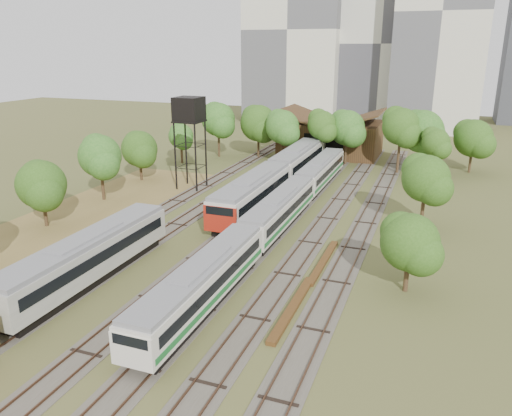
% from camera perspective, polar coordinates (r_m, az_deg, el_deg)
% --- Properties ---
extents(ground, '(240.00, 240.00, 0.00)m').
position_cam_1_polar(ground, '(34.19, -11.77, -13.06)').
color(ground, '#475123').
rests_on(ground, ground).
extents(dry_grass_patch, '(14.00, 60.00, 0.04)m').
position_cam_1_polar(dry_grass_patch, '(50.37, -24.51, -3.93)').
color(dry_grass_patch, brown).
rests_on(dry_grass_patch, ground).
extents(tracks, '(24.60, 80.00, 0.19)m').
position_cam_1_polar(tracks, '(55.10, 1.40, -0.40)').
color(tracks, '#4C473D').
rests_on(tracks, ground).
extents(railcar_red_set, '(3.30, 34.57, 4.09)m').
position_cam_1_polar(railcar_red_set, '(61.61, 2.49, 3.63)').
color(railcar_red_set, black).
rests_on(railcar_red_set, ground).
extents(railcar_green_set, '(2.68, 52.08, 3.31)m').
position_cam_1_polar(railcar_green_set, '(50.01, 2.73, -0.29)').
color(railcar_green_set, black).
rests_on(railcar_green_set, ground).
extents(railcar_rear, '(2.70, 16.08, 3.33)m').
position_cam_1_polar(railcar_rear, '(87.44, 8.10, 7.49)').
color(railcar_rear, black).
rests_on(railcar_rear, ground).
extents(old_grey_coach, '(2.98, 18.00, 3.69)m').
position_cam_1_polar(old_grey_coach, '(40.50, -18.63, -5.37)').
color(old_grey_coach, black).
rests_on(old_grey_coach, ground).
extents(water_tower, '(3.33, 3.33, 11.53)m').
position_cam_1_polar(water_tower, '(63.28, -7.67, 10.84)').
color(water_tower, black).
rests_on(water_tower, ground).
extents(rail_pile_near, '(0.63, 9.51, 0.32)m').
position_cam_1_polar(rail_pile_near, '(35.34, 4.20, -11.30)').
color(rail_pile_near, '#583819').
rests_on(rail_pile_near, ground).
extents(rail_pile_far, '(0.57, 9.18, 0.30)m').
position_cam_1_polar(rail_pile_far, '(42.61, 7.69, -6.09)').
color(rail_pile_far, '#583819').
rests_on(rail_pile_far, ground).
extents(maintenance_shed, '(16.45, 11.55, 7.58)m').
position_cam_1_polar(maintenance_shed, '(85.46, 8.55, 8.01)').
color(maintenance_shed, '#3B2715').
rests_on(maintenance_shed, ground).
extents(tree_band_left, '(8.08, 55.93, 7.78)m').
position_cam_1_polar(tree_band_left, '(54.84, -22.80, 3.17)').
color(tree_band_left, '#382616').
rests_on(tree_band_left, ground).
extents(tree_band_far, '(43.95, 9.56, 9.31)m').
position_cam_1_polar(tree_band_far, '(77.08, 9.39, 9.08)').
color(tree_band_far, '#382616').
rests_on(tree_band_far, ground).
extents(tree_band_right, '(4.80, 38.82, 7.48)m').
position_cam_1_polar(tree_band_right, '(50.95, 18.73, 2.59)').
color(tree_band_right, '#382616').
rests_on(tree_band_right, ground).
extents(tower_left, '(22.00, 16.00, 42.00)m').
position_cam_1_polar(tower_left, '(124.33, 4.72, 19.58)').
color(tower_left, beige).
rests_on(tower_left, ground).
extents(tower_centre, '(20.00, 18.00, 36.00)m').
position_cam_1_polar(tower_centre, '(125.26, 14.62, 17.70)').
color(tower_centre, beige).
rests_on(tower_centre, ground).
extents(tower_right, '(18.00, 16.00, 48.00)m').
position_cam_1_polar(tower_right, '(116.64, 20.62, 20.15)').
color(tower_right, beige).
rests_on(tower_right, ground).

